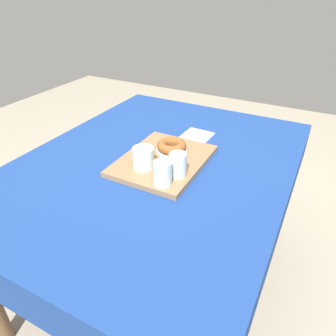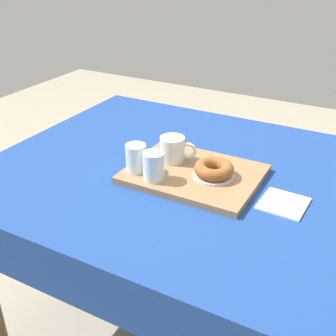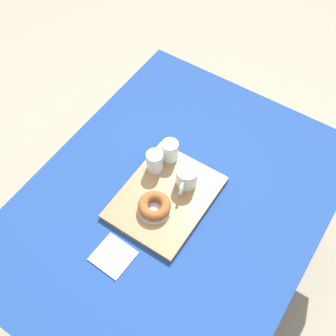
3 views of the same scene
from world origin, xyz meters
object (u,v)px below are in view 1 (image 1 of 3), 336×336
object	(u,v)px
water_glass_near	(163,174)
paper_napkin	(197,135)
dining_table	(157,178)
donut_plate_left	(172,151)
tea_mug_left	(144,158)
sugar_donut_left	(172,146)
water_glass_far	(178,166)
serving_tray	(163,161)

from	to	relation	value
water_glass_near	paper_napkin	size ratio (longest dim) A/B	0.69
dining_table	paper_napkin	world-z (taller)	paper_napkin
dining_table	paper_napkin	bearing A→B (deg)	-11.17
dining_table	donut_plate_left	world-z (taller)	donut_plate_left
tea_mug_left	water_glass_near	xyz separation A→B (m)	(-0.07, -0.12, 0.00)
sugar_donut_left	water_glass_far	bearing A→B (deg)	-146.02
dining_table	water_glass_near	size ratio (longest dim) A/B	15.37
paper_napkin	water_glass_far	bearing A→B (deg)	-167.88
water_glass_near	water_glass_far	size ratio (longest dim) A/B	1.00
serving_tray	tea_mug_left	xyz separation A→B (m)	(-0.09, 0.03, 0.05)
dining_table	water_glass_far	distance (m)	0.22
water_glass_far	donut_plate_left	world-z (taller)	water_glass_far
water_glass_far	sugar_donut_left	world-z (taller)	water_glass_far
serving_tray	tea_mug_left	bearing A→B (deg)	160.17
tea_mug_left	water_glass_far	world-z (taller)	water_glass_far
serving_tray	sugar_donut_left	distance (m)	0.08
sugar_donut_left	serving_tray	bearing A→B (deg)	178.39
dining_table	donut_plate_left	xyz separation A→B (m)	(0.07, -0.04, 0.11)
donut_plate_left	paper_napkin	bearing A→B (deg)	-5.51
paper_napkin	sugar_donut_left	bearing A→B (deg)	174.49
paper_napkin	water_glass_near	bearing A→B (deg)	-172.49
water_glass_far	tea_mug_left	bearing A→B (deg)	93.43
water_glass_near	serving_tray	bearing A→B (deg)	28.02
dining_table	donut_plate_left	distance (m)	0.14
tea_mug_left	paper_napkin	world-z (taller)	tea_mug_left
tea_mug_left	water_glass_far	bearing A→B (deg)	-86.57
donut_plate_left	dining_table	bearing A→B (deg)	152.00
tea_mug_left	donut_plate_left	xyz separation A→B (m)	(0.17, -0.04, -0.04)
dining_table	water_glass_far	bearing A→B (deg)	-121.36
sugar_donut_left	paper_napkin	world-z (taller)	sugar_donut_left
donut_plate_left	paper_napkin	size ratio (longest dim) A/B	0.99
water_glass_far	sugar_donut_left	xyz separation A→B (m)	(0.16, 0.11, -0.01)
water_glass_near	sugar_donut_left	size ratio (longest dim) A/B	0.73
serving_tray	donut_plate_left	size ratio (longest dim) A/B	3.18
water_glass_far	donut_plate_left	size ratio (longest dim) A/B	0.69
water_glass_far	paper_napkin	xyz separation A→B (m)	(0.39, 0.08, -0.06)
water_glass_far	sugar_donut_left	bearing A→B (deg)	33.98
water_glass_far	water_glass_near	bearing A→B (deg)	164.20
serving_tray	tea_mug_left	world-z (taller)	tea_mug_left
water_glass_near	donut_plate_left	world-z (taller)	water_glass_near
tea_mug_left	sugar_donut_left	world-z (taller)	tea_mug_left
serving_tray	water_glass_far	bearing A→B (deg)	-127.81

